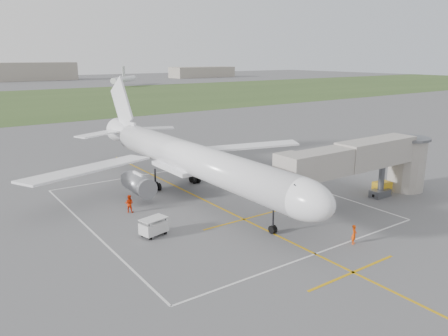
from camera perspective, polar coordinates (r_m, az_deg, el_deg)
ground at (r=53.45m, az=-3.96°, el=-3.54°), size 700.00×700.00×0.00m
grass_strip at (r=176.31m, az=-26.72°, el=7.58°), size 700.00×120.00×0.02m
apron_markings at (r=48.82m, az=-0.40°, el=-5.27°), size 28.20×60.00×0.01m
airliner at (r=52.89m, az=-4.47°, el=1.20°), size 38.93×46.75×13.52m
jet_bridge at (r=52.92m, az=18.67°, el=0.87°), size 23.40×5.00×7.20m
gpu_unit at (r=56.82m, az=19.93°, el=-2.49°), size 2.26×1.74×1.57m
baggage_cart at (r=41.94m, az=-9.16°, el=-7.58°), size 2.75×2.01×1.73m
ramp_worker_nose at (r=41.37m, az=16.63°, el=-8.32°), size 0.77×0.66×1.80m
ramp_worker_wing at (r=48.41m, az=-12.28°, el=-4.56°), size 1.21×1.19×1.97m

